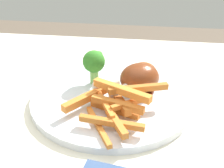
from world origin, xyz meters
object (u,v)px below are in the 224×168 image
broccoli_floret_front (94,62)px  carrot_fries_pile (113,103)px  dinner_plate (112,97)px  dining_table (145,163)px  chicken_drumstick_far (138,78)px  chicken_drumstick_near (140,77)px

broccoli_floret_front → carrot_fries_pile: (-0.05, 0.10, -0.02)m
broccoli_floret_front → dinner_plate: bearing=135.3°
dinner_plate → carrot_fries_pile: bearing=100.1°
dining_table → broccoli_floret_front: size_ratio=16.71×
dining_table → dinner_plate: size_ratio=3.87×
carrot_fries_pile → dining_table: bearing=-148.6°
carrot_fries_pile → chicken_drumstick_far: (-0.03, -0.08, 0.00)m
dining_table → dinner_plate: bearing=-22.0°
dining_table → chicken_drumstick_far: (0.02, -0.04, 0.15)m
dinner_plate → carrot_fries_pile: 0.07m
dinner_plate → carrot_fries_pile: carrot_fries_pile is taller
carrot_fries_pile → chicken_drumstick_near: bearing=-111.7°
dinner_plate → broccoli_floret_front: bearing=-44.7°
dining_table → chicken_drumstick_near: chicken_drumstick_near is taller
dining_table → chicken_drumstick_near: 0.16m
dinner_plate → broccoli_floret_front: size_ratio=4.32×
dinner_plate → chicken_drumstick_far: chicken_drumstick_far is taller
chicken_drumstick_near → dining_table: bearing=108.6°
broccoli_floret_front → chicken_drumstick_near: broccoli_floret_front is taller
chicken_drumstick_far → dining_table: bearing=117.4°
dining_table → chicken_drumstick_far: 0.16m
dining_table → broccoli_floret_front: broccoli_floret_front is taller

